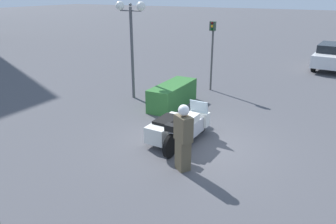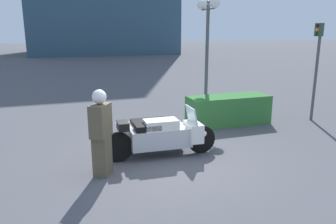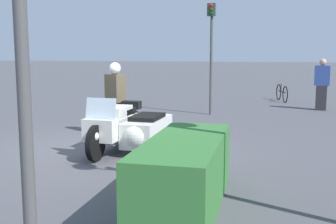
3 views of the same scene
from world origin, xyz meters
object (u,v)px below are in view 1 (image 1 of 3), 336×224
parked_car_background (334,56)px  police_motorcycle (178,127)px  twin_lamp_post (131,23)px  hedge_bush_curbside (173,95)px  traffic_light_near (212,46)px  officer_rider (183,136)px

parked_car_background → police_motorcycle: bearing=168.9°
twin_lamp_post → hedge_bush_curbside: bearing=-94.4°
traffic_light_near → parked_car_background: (7.64, -4.73, -1.29)m
hedge_bush_curbside → twin_lamp_post: bearing=85.6°
traffic_light_near → officer_rider: bearing=20.3°
officer_rider → parked_car_background: size_ratio=0.40×
hedge_bush_curbside → officer_rider: bearing=-149.2°
twin_lamp_post → traffic_light_near: twin_lamp_post is taller
hedge_bush_curbside → parked_car_background: bearing=-26.6°
hedge_bush_curbside → parked_car_background: parked_car_background is taller
police_motorcycle → hedge_bush_curbside: police_motorcycle is taller
twin_lamp_post → parked_car_background: twin_lamp_post is taller
hedge_bush_curbside → police_motorcycle: bearing=-149.2°
twin_lamp_post → traffic_light_near: bearing=-43.4°
twin_lamp_post → parked_car_background: bearing=-35.1°
police_motorcycle → twin_lamp_post: (3.00, 3.70, 2.66)m
police_motorcycle → traffic_light_near: 6.00m
officer_rider → hedge_bush_curbside: (4.32, 2.58, -0.49)m
police_motorcycle → traffic_light_near: traffic_light_near is taller
police_motorcycle → hedge_bush_curbside: bearing=33.3°
officer_rider → parked_car_background: bearing=22.7°
officer_rider → traffic_light_near: bearing=49.1°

